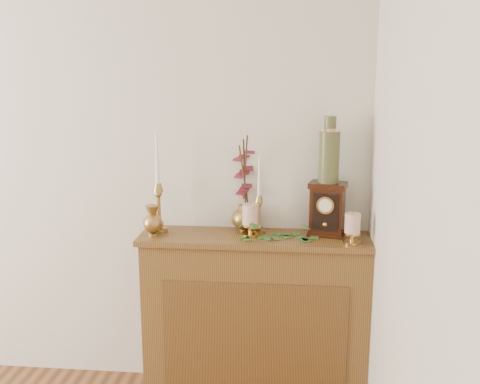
# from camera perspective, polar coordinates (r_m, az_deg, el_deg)

# --- Properties ---
(console_shelf) EXTENTS (1.24, 0.34, 0.93)m
(console_shelf) POSITION_cam_1_polar(r_m,az_deg,el_deg) (3.15, 1.60, -13.05)
(console_shelf) COLOR brown
(console_shelf) RESTS_ON ground
(candlestick_left) EXTENTS (0.09, 0.09, 0.54)m
(candlestick_left) POSITION_cam_1_polar(r_m,az_deg,el_deg) (3.03, -8.29, -0.77)
(candlestick_left) COLOR #A78542
(candlestick_left) RESTS_ON console_shelf
(candlestick_center) EXTENTS (0.07, 0.07, 0.43)m
(candlestick_center) POSITION_cam_1_polar(r_m,az_deg,el_deg) (2.98, 1.94, -1.65)
(candlestick_center) COLOR #A78542
(candlestick_center) RESTS_ON console_shelf
(bud_vase) EXTENTS (0.10, 0.10, 0.17)m
(bud_vase) POSITION_cam_1_polar(r_m,az_deg,el_deg) (2.98, -8.85, -2.93)
(bud_vase) COLOR #A78542
(bud_vase) RESTS_ON console_shelf
(ginger_jar) EXTENTS (0.22, 0.23, 0.53)m
(ginger_jar) POSITION_cam_1_polar(r_m,az_deg,el_deg) (3.05, 0.44, 0.57)
(ginger_jar) COLOR #A78542
(ginger_jar) RESTS_ON console_shelf
(pillar_candle_left) EXTENTS (0.10, 0.10, 0.18)m
(pillar_candle_left) POSITION_cam_1_polar(r_m,az_deg,el_deg) (2.94, 1.06, -2.71)
(pillar_candle_left) COLOR gold
(pillar_candle_left) RESTS_ON console_shelf
(pillar_candle_right) EXTENTS (0.09, 0.09, 0.17)m
(pillar_candle_right) POSITION_cam_1_polar(r_m,az_deg,el_deg) (2.86, 11.35, -3.51)
(pillar_candle_right) COLOR gold
(pillar_candle_right) RESTS_ON console_shelf
(ivy_garland) EXTENTS (0.43, 0.19, 0.08)m
(ivy_garland) POSITION_cam_1_polar(r_m,az_deg,el_deg) (2.95, 3.55, -4.36)
(ivy_garland) COLOR #336426
(ivy_garland) RESTS_ON console_shelf
(mantel_clock) EXTENTS (0.21, 0.17, 0.28)m
(mantel_clock) POSITION_cam_1_polar(r_m,az_deg,el_deg) (2.98, 8.85, -1.76)
(mantel_clock) COLOR black
(mantel_clock) RESTS_ON console_shelf
(ceramic_vase) EXTENTS (0.11, 0.11, 0.34)m
(ceramic_vase) POSITION_cam_1_polar(r_m,az_deg,el_deg) (2.93, 9.06, 3.93)
(ceramic_vase) COLOR #172F22
(ceramic_vase) RESTS_ON mantel_clock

